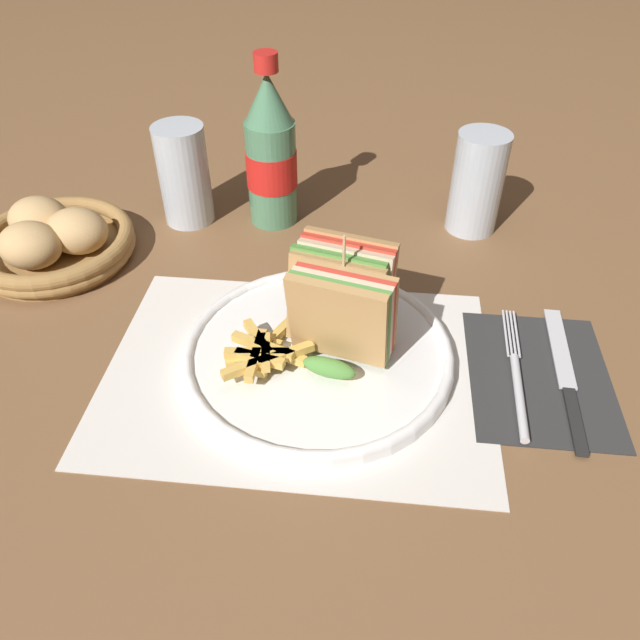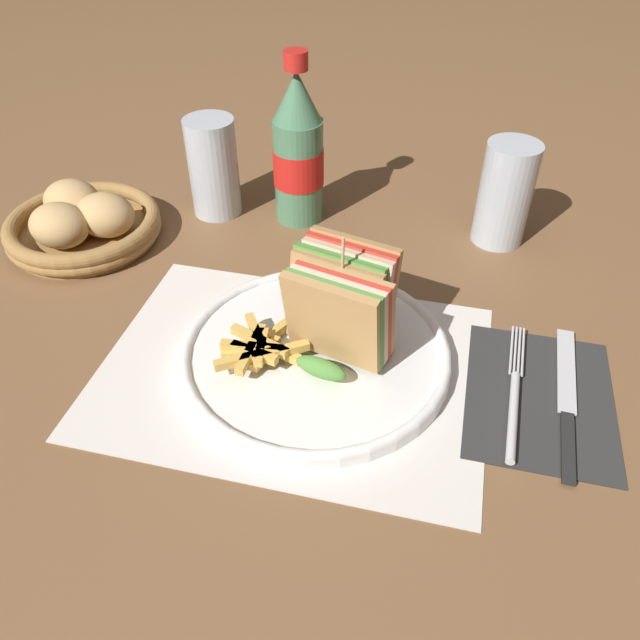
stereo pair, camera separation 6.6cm
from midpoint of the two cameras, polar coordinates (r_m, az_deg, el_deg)
name	(u,v)px [view 1 (the left image)]	position (r m, az deg, el deg)	size (l,w,h in m)	color
ground_plane	(331,374)	(0.66, -1.90, -5.11)	(4.00, 4.00, 0.00)	brown
placemat	(298,370)	(0.66, -4.89, -4.72)	(0.40, 0.30, 0.00)	silver
plate_main	(318,353)	(0.66, -3.02, -3.19)	(0.29, 0.29, 0.02)	white
club_sandwich	(342,305)	(0.63, -0.94, 1.26)	(0.12, 0.13, 0.13)	tan
fries_pile	(264,353)	(0.64, -8.07, -3.10)	(0.09, 0.10, 0.02)	gold
napkin	(539,375)	(0.68, 16.84, -4.99)	(0.15, 0.19, 0.00)	#2D2D2D
fork	(517,382)	(0.66, 14.91, -5.62)	(0.02, 0.19, 0.01)	silver
knife	(566,376)	(0.68, 19.02, -5.02)	(0.02, 0.21, 0.00)	black
coke_bottle_near	(271,154)	(0.86, -6.78, 14.76)	(0.07, 0.07, 0.23)	#4C7F5B
glass_near	(476,189)	(0.87, 11.96, 11.59)	(0.07, 0.07, 0.14)	silver
glass_far	(184,175)	(0.89, -14.46, 12.67)	(0.07, 0.07, 0.14)	silver
bread_basket	(53,241)	(0.89, -25.25, 6.45)	(0.20, 0.20, 0.07)	olive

